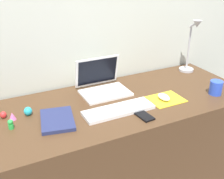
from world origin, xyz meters
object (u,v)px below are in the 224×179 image
(mouse, at_px, (164,97))
(toy_figurine_red, at_px, (3,115))
(desk_lamp, at_px, (191,48))
(cell_phone, at_px, (143,115))
(toy_figurine_green, at_px, (11,124))
(laptop, at_px, (102,83))
(keyboard, at_px, (118,110))
(toy_figurine_pink, at_px, (12,116))
(toy_figurine_cyan, at_px, (28,111))
(coffee_mug, at_px, (216,88))
(notebook_pad, at_px, (57,120))

(mouse, height_order, toy_figurine_red, same)
(desk_lamp, bearing_deg, cell_phone, -147.85)
(cell_phone, relative_size, desk_lamp, 0.32)
(toy_figurine_red, height_order, toy_figurine_green, toy_figurine_green)
(laptop, bearing_deg, keyboard, -96.00)
(toy_figurine_pink, distance_m, toy_figurine_red, 0.06)
(cell_phone, bearing_deg, toy_figurine_cyan, 147.15)
(keyboard, bearing_deg, toy_figurine_red, 159.93)
(cell_phone, xyz_separation_m, desk_lamp, (0.66, 0.42, 0.18))
(coffee_mug, bearing_deg, laptop, 149.64)
(keyboard, distance_m, coffee_mug, 0.66)
(cell_phone, xyz_separation_m, toy_figurine_green, (-0.67, 0.19, 0.02))
(notebook_pad, xyz_separation_m, toy_figurine_cyan, (-0.12, 0.14, 0.01))
(keyboard, height_order, coffee_mug, coffee_mug)
(desk_lamp, height_order, toy_figurine_green, desk_lamp)
(cell_phone, height_order, desk_lamp, desk_lamp)
(laptop, bearing_deg, desk_lamp, 1.15)
(toy_figurine_pink, bearing_deg, keyboard, -17.83)
(toy_figurine_green, bearing_deg, laptop, 18.99)
(mouse, distance_m, desk_lamp, 0.57)
(desk_lamp, height_order, toy_figurine_red, desk_lamp)
(toy_figurine_pink, distance_m, toy_figurine_cyan, 0.09)
(notebook_pad, relative_size, coffee_mug, 2.68)
(mouse, bearing_deg, toy_figurine_red, 166.78)
(notebook_pad, distance_m, toy_figurine_red, 0.30)
(cell_phone, height_order, notebook_pad, notebook_pad)
(laptop, height_order, toy_figurine_cyan, laptop)
(toy_figurine_red, bearing_deg, laptop, 7.22)
(laptop, distance_m, toy_figurine_green, 0.64)
(coffee_mug, height_order, toy_figurine_pink, coffee_mug)
(desk_lamp, bearing_deg, coffee_mug, -105.20)
(mouse, height_order, cell_phone, mouse)
(laptop, distance_m, cell_phone, 0.41)
(mouse, height_order, desk_lamp, desk_lamp)
(laptop, bearing_deg, notebook_pad, -146.75)
(keyboard, height_order, notebook_pad, same)
(mouse, height_order, toy_figurine_cyan, toy_figurine_cyan)
(cell_phone, bearing_deg, toy_figurine_pink, 151.09)
(laptop, height_order, mouse, laptop)
(mouse, distance_m, cell_phone, 0.24)
(toy_figurine_green, bearing_deg, notebook_pad, -8.91)
(toy_figurine_green, bearing_deg, mouse, -5.46)
(mouse, distance_m, toy_figurine_red, 0.93)
(keyboard, bearing_deg, toy_figurine_pink, 162.17)
(coffee_mug, relative_size, toy_figurine_red, 2.33)
(laptop, height_order, notebook_pad, laptop)
(keyboard, relative_size, toy_figurine_cyan, 8.26)
(toy_figurine_red, bearing_deg, keyboard, -20.07)
(notebook_pad, bearing_deg, toy_figurine_pink, 160.93)
(cell_phone, xyz_separation_m, notebook_pad, (-0.44, 0.16, 0.01))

